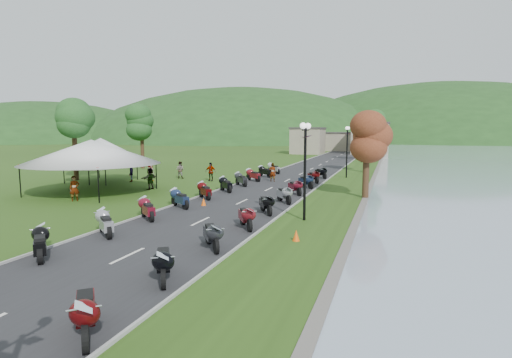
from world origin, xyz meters
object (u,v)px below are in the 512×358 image
(vendor_tent_main, at_px, (92,166))
(pedestrian_c, at_px, (131,182))
(pedestrian_b, at_px, (180,178))
(pedestrian_a, at_px, (75,201))

(vendor_tent_main, distance_m, pedestrian_c, 6.94)
(pedestrian_b, bearing_deg, pedestrian_a, 81.39)
(pedestrian_a, distance_m, pedestrian_b, 13.50)
(vendor_tent_main, height_order, pedestrian_a, vendor_tent_main)
(vendor_tent_main, height_order, pedestrian_c, vendor_tent_main)
(pedestrian_c, bearing_deg, pedestrian_a, -16.14)
(pedestrian_a, xyz_separation_m, pedestrian_b, (0.26, 13.50, 0.00))
(pedestrian_a, bearing_deg, vendor_tent_main, 67.30)
(pedestrian_a, xyz_separation_m, pedestrian_c, (-2.76, 9.77, 0.00))
(pedestrian_b, relative_size, pedestrian_c, 0.90)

